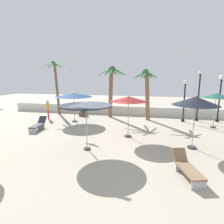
{
  "coord_description": "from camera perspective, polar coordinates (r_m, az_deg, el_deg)",
  "views": [
    {
      "loc": [
        2.71,
        -9.3,
        3.87
      ],
      "look_at": [
        0.0,
        3.24,
        1.4
      ],
      "focal_mm": 29.49,
      "sensor_mm": 36.0,
      "label": 1
    }
  ],
  "objects": [
    {
      "name": "ground_plane",
      "position": [
        10.43,
        -3.83,
        -10.9
      ],
      "size": [
        56.0,
        56.0,
        0.0
      ],
      "primitive_type": "plane",
      "color": "#B2A893"
    },
    {
      "name": "boundary_wall",
      "position": [
        19.07,
        3.82,
        0.51
      ],
      "size": [
        25.2,
        0.3,
        0.89
      ],
      "primitive_type": "cube",
      "color": "silver",
      "rests_on": "ground_plane"
    },
    {
      "name": "patio_umbrella_1",
      "position": [
        9.63,
        -8.05,
        1.61
      ],
      "size": [
        2.75,
        2.75,
        2.53
      ],
      "color": "#333338",
      "rests_on": "ground_plane"
    },
    {
      "name": "patio_umbrella_2",
      "position": [
        15.85,
        29.64,
        4.37
      ],
      "size": [
        2.1,
        2.1,
        2.71
      ],
      "color": "#333338",
      "rests_on": "ground_plane"
    },
    {
      "name": "patio_umbrella_3",
      "position": [
        10.63,
        24.53,
        3.07
      ],
      "size": [
        2.41,
        2.41,
        2.9
      ],
      "color": "#333338",
      "rests_on": "ground_plane"
    },
    {
      "name": "patio_umbrella_4",
      "position": [
        11.68,
        5.15,
        3.91
      ],
      "size": [
        2.36,
        2.36,
        2.7
      ],
      "color": "#333338",
      "rests_on": "ground_plane"
    },
    {
      "name": "patio_umbrella_5",
      "position": [
        16.08,
        -11.78,
        5.17
      ],
      "size": [
        3.19,
        3.19,
        2.57
      ],
      "color": "#333338",
      "rests_on": "ground_plane"
    },
    {
      "name": "palm_tree_0",
      "position": [
        17.62,
        -0.25,
        8.31
      ],
      "size": [
        2.86,
        2.87,
        4.88
      ],
      "color": "brown",
      "rests_on": "ground_plane"
    },
    {
      "name": "palm_tree_1",
      "position": [
        16.7,
        10.71,
        7.2
      ],
      "size": [
        2.29,
        2.32,
        4.56
      ],
      "color": "brown",
      "rests_on": "ground_plane"
    },
    {
      "name": "palm_tree_2",
      "position": [
        19.87,
        -16.99,
        8.88
      ],
      "size": [
        2.07,
        2.18,
        5.44
      ],
      "color": "brown",
      "rests_on": "ground_plane"
    },
    {
      "name": "lamp_post_0",
      "position": [
        16.98,
        21.59,
        4.85
      ],
      "size": [
        0.39,
        0.39,
        3.6
      ],
      "color": "black",
      "rests_on": "ground_plane"
    },
    {
      "name": "lamp_post_1",
      "position": [
        18.13,
        30.55,
        5.5
      ],
      "size": [
        0.41,
        0.41,
        4.01
      ],
      "color": "black",
      "rests_on": "ground_plane"
    },
    {
      "name": "lamp_post_2",
      "position": [
        17.74,
        25.34,
        5.71
      ],
      "size": [
        0.35,
        0.35,
        4.39
      ],
      "color": "black",
      "rests_on": "ground_plane"
    },
    {
      "name": "lounge_chair_0",
      "position": [
        14.73,
        -21.89,
        -3.58
      ],
      "size": [
        0.79,
        1.94,
        0.84
      ],
      "color": "#B7B7BC",
      "rests_on": "ground_plane"
    },
    {
      "name": "lounge_chair_1",
      "position": [
        8.1,
        22.26,
        -15.48
      ],
      "size": [
        1.06,
        1.97,
        0.83
      ],
      "color": "#B7B7BC",
      "rests_on": "ground_plane"
    },
    {
      "name": "guest_0",
      "position": [
        18.09,
        -19.26,
        1.34
      ],
      "size": [
        0.36,
        0.52,
        1.74
      ],
      "color": "#D8333F",
      "rests_on": "ground_plane"
    },
    {
      "name": "seagull_0",
      "position": [
        11.03,
        -13.45,
        14.98
      ],
      "size": [
        1.1,
        0.47,
        0.15
      ],
      "color": "white"
    },
    {
      "name": "seagull_1",
      "position": [
        15.3,
        -13.75,
        12.3
      ],
      "size": [
        0.95,
        0.54,
        0.14
      ],
      "color": "white"
    },
    {
      "name": "seagull_2",
      "position": [
        14.92,
        22.59,
        16.27
      ],
      "size": [
        0.89,
        0.97,
        0.14
      ],
      "color": "white"
    },
    {
      "name": "planter",
      "position": [
        18.67,
        -8.9,
        -0.01
      ],
      "size": [
        0.7,
        0.7,
        0.85
      ],
      "color": "brown",
      "rests_on": "ground_plane"
    }
  ]
}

